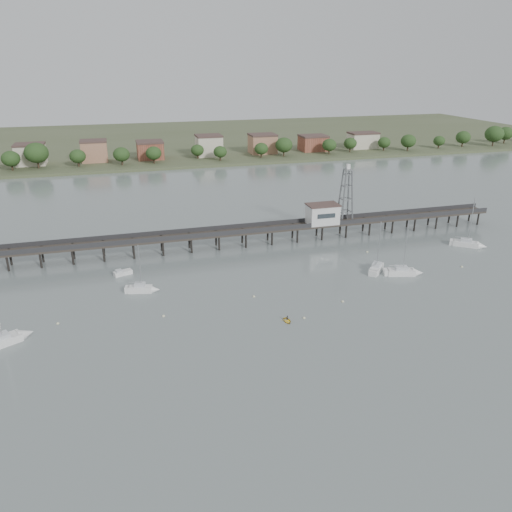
{
  "coord_description": "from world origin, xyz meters",
  "views": [
    {
      "loc": [
        -26.63,
        -57.17,
        44.63
      ],
      "look_at": [
        1.56,
        42.0,
        4.0
      ],
      "focal_mm": 35.0,
      "sensor_mm": 36.0,
      "label": 1
    }
  ],
  "objects": [
    {
      "name": "white_tender",
      "position": [
        -27.43,
        48.83,
        0.48
      ],
      "size": [
        4.31,
        2.87,
        1.55
      ],
      "rotation": [
        0.0,
        0.0,
        0.33
      ],
      "color": "white",
      "rests_on": "ground"
    },
    {
      "name": "far_shore",
      "position": [
        0.36,
        239.58,
        0.95
      ],
      "size": [
        500.0,
        170.0,
        10.4
      ],
      "color": "#475133",
      "rests_on": "ground"
    },
    {
      "name": "sailboat_c",
      "position": [
        28.69,
        36.04,
        0.65
      ],
      "size": [
        6.54,
        6.88,
        12.24
      ],
      "rotation": [
        0.0,
        0.0,
        0.83
      ],
      "color": "white",
      "rests_on": "ground"
    },
    {
      "name": "pier",
      "position": [
        0.0,
        60.0,
        3.79
      ],
      "size": [
        150.0,
        5.0,
        5.5
      ],
      "color": "#2D2823",
      "rests_on": "ground"
    },
    {
      "name": "ground_plane",
      "position": [
        0.0,
        0.0,
        0.0
      ],
      "size": [
        500.0,
        500.0,
        0.0
      ],
      "primitive_type": "plane",
      "color": "slate",
      "rests_on": "ground"
    },
    {
      "name": "sailboat_d",
      "position": [
        33.44,
        31.61,
        0.64
      ],
      "size": [
        8.33,
        4.43,
        13.23
      ],
      "rotation": [
        0.0,
        0.0,
        -0.28
      ],
      "color": "white",
      "rests_on": "ground"
    },
    {
      "name": "pier_building",
      "position": [
        25.0,
        60.0,
        6.67
      ],
      "size": [
        8.4,
        5.4,
        5.3
      ],
      "color": "silver",
      "rests_on": "ground"
    },
    {
      "name": "dinghy_occupant",
      "position": [
        0.89,
        18.74,
        0.0
      ],
      "size": [
        0.43,
        1.0,
        0.23
      ],
      "primitive_type": "imported",
      "rotation": [
        0.0,
        0.0,
        3.06
      ],
      "color": "black",
      "rests_on": "ground"
    },
    {
      "name": "sailboat_a",
      "position": [
        -46.76,
        24.83,
        0.64
      ],
      "size": [
        8.96,
        6.48,
        14.49
      ],
      "rotation": [
        0.0,
        0.0,
        0.5
      ],
      "color": "white",
      "rests_on": "ground"
    },
    {
      "name": "mooring_buoys",
      "position": [
        5.12,
        29.61,
        0.08
      ],
      "size": [
        88.27,
        28.2,
        0.39
      ],
      "color": "beige",
      "rests_on": "ground"
    },
    {
      "name": "sailboat_b",
      "position": [
        -23.33,
        38.59,
        0.66
      ],
      "size": [
        6.66,
        3.3,
        10.76
      ],
      "rotation": [
        0.0,
        0.0,
        -0.23
      ],
      "color": "white",
      "rests_on": "ground"
    },
    {
      "name": "yellow_dinghy",
      "position": [
        0.89,
        18.74,
        0.0
      ],
      "size": [
        1.75,
        0.59,
        2.41
      ],
      "primitive_type": "imported",
      "rotation": [
        0.0,
        0.0,
        0.06
      ],
      "color": "yellow",
      "rests_on": "ground"
    },
    {
      "name": "lattice_tower",
      "position": [
        31.5,
        60.0,
        11.1
      ],
      "size": [
        3.2,
        3.2,
        15.5
      ],
      "color": "slate",
      "rests_on": "ground"
    },
    {
      "name": "sailboat_e",
      "position": [
        59.1,
        42.91,
        0.64
      ],
      "size": [
        7.8,
        6.94,
        13.42
      ],
      "rotation": [
        0.0,
        0.0,
        -0.68
      ],
      "color": "white",
      "rests_on": "ground"
    }
  ]
}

